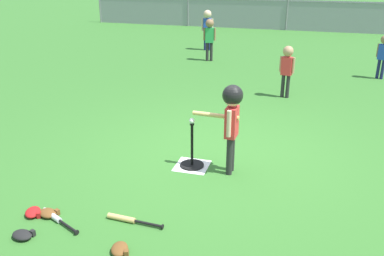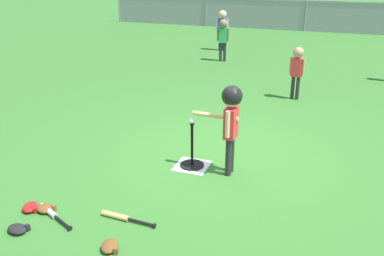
% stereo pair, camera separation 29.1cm
% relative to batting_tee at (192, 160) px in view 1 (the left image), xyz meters
% --- Properties ---
extents(ground_plane, '(60.00, 60.00, 0.00)m').
position_rel_batting_tee_xyz_m(ground_plane, '(0.29, 0.48, -0.09)').
color(ground_plane, '#336B28').
extents(home_plate, '(0.44, 0.44, 0.01)m').
position_rel_batting_tee_xyz_m(home_plate, '(0.00, 0.00, -0.09)').
color(home_plate, white).
rests_on(home_plate, ground_plane).
extents(batting_tee, '(0.32, 0.32, 0.61)m').
position_rel_batting_tee_xyz_m(batting_tee, '(0.00, 0.00, 0.00)').
color(batting_tee, black).
rests_on(batting_tee, ground_plane).
extents(baseball_on_tee, '(0.07, 0.07, 0.07)m').
position_rel_batting_tee_xyz_m(baseball_on_tee, '(0.00, 0.00, 0.56)').
color(baseball_on_tee, white).
rests_on(baseball_on_tee, batting_tee).
extents(batter_child, '(0.64, 0.34, 1.18)m').
position_rel_batting_tee_xyz_m(batter_child, '(0.52, -0.03, 0.75)').
color(batter_child, '#262626').
rests_on(batter_child, ground_plane).
extents(fielder_near_left, '(0.27, 0.20, 1.00)m').
position_rel_batting_tee_xyz_m(fielder_near_left, '(2.95, 5.49, 0.55)').
color(fielder_near_left, '#191E4C').
rests_on(fielder_near_left, ground_plane).
extents(fielder_deep_left, '(0.30, 0.20, 1.03)m').
position_rel_batting_tee_xyz_m(fielder_deep_left, '(0.95, 3.43, 0.57)').
color(fielder_deep_left, '#262626').
rests_on(fielder_deep_left, ground_plane).
extents(fielder_deep_center, '(0.35, 0.24, 1.19)m').
position_rel_batting_tee_xyz_m(fielder_deep_center, '(-1.71, 7.58, 0.67)').
color(fielder_deep_center, '#191E4C').
rests_on(fielder_deep_center, ground_plane).
extents(fielder_near_right, '(0.33, 0.22, 1.12)m').
position_rel_batting_tee_xyz_m(fielder_near_right, '(-1.30, 6.19, 0.63)').
color(fielder_near_right, '#262626').
rests_on(fielder_near_right, ground_plane).
extents(spare_bat_silver, '(0.58, 0.32, 0.06)m').
position_rel_batting_tee_xyz_m(spare_bat_silver, '(-1.05, -1.62, -0.06)').
color(spare_bat_silver, silver).
rests_on(spare_bat_silver, ground_plane).
extents(spare_bat_wood, '(0.64, 0.09, 0.06)m').
position_rel_batting_tee_xyz_m(spare_bat_wood, '(-0.30, -1.43, -0.06)').
color(spare_bat_wood, '#DBB266').
rests_on(spare_bat_wood, ground_plane).
extents(glove_by_plate, '(0.26, 0.23, 0.07)m').
position_rel_batting_tee_xyz_m(glove_by_plate, '(-1.17, -1.57, -0.06)').
color(glove_by_plate, brown).
rests_on(glove_by_plate, ground_plane).
extents(glove_near_bats, '(0.25, 0.20, 0.07)m').
position_rel_batting_tee_xyz_m(glove_near_bats, '(-1.18, -1.98, -0.06)').
color(glove_near_bats, black).
rests_on(glove_near_bats, ground_plane).
extents(glove_tossed_aside, '(0.23, 0.26, 0.07)m').
position_rel_batting_tee_xyz_m(glove_tossed_aside, '(-0.16, -1.91, -0.06)').
color(glove_tossed_aside, brown).
rests_on(glove_tossed_aside, ground_plane).
extents(glove_outfield_drop, '(0.24, 0.27, 0.07)m').
position_rel_batting_tee_xyz_m(glove_outfield_drop, '(-1.33, -1.60, -0.06)').
color(glove_outfield_drop, '#B21919').
rests_on(glove_outfield_drop, ground_plane).
extents(outfield_fence, '(16.06, 0.06, 1.15)m').
position_rel_batting_tee_xyz_m(outfield_fence, '(0.29, 12.23, 0.52)').
color(outfield_fence, slate).
rests_on(outfield_fence, ground_plane).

